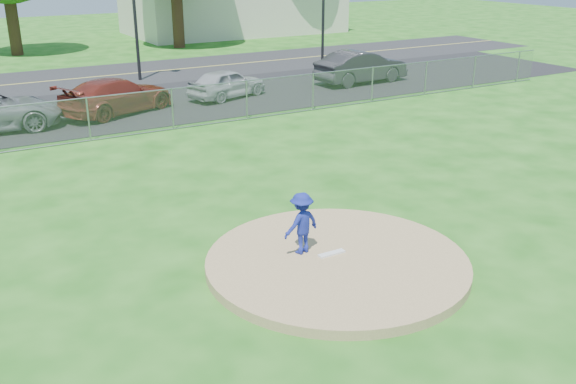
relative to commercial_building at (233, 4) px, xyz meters
name	(u,v)px	position (x,y,z in m)	size (l,w,h in m)	color
ground	(167,147)	(-16.00, -28.00, -2.16)	(120.00, 120.00, 0.00)	#1A5913
pitchers_mound	(337,262)	(-16.00, -38.00, -2.06)	(5.40, 5.40, 0.20)	#A38459
pitching_rubber	(332,253)	(-16.00, -37.80, -1.94)	(0.60, 0.15, 0.04)	white
chain_link_fence	(146,113)	(-16.00, -26.00, -1.41)	(40.00, 0.06, 1.50)	gray
parking_lot	(112,108)	(-16.00, -21.50, -2.15)	(50.00, 8.00, 0.01)	black
street	(70,79)	(-16.00, -14.00, -2.16)	(60.00, 7.00, 0.01)	#242427
commercial_building	(233,4)	(0.00, 0.00, 0.00)	(16.40, 9.40, 4.30)	beige
traffic_signal_right	(327,2)	(-1.76, -16.00, 1.20)	(1.28, 0.20, 5.60)	black
pitcher	(302,223)	(-16.49, -37.39, -1.30)	(0.85, 0.49, 1.32)	navy
parked_car_darkred	(117,96)	(-16.01, -22.49, -1.44)	(1.98, 4.87, 1.41)	maroon
parked_car_pearl	(227,83)	(-10.99, -22.07, -1.51)	(1.51, 3.76, 1.28)	#B0B3B4
parked_car_charcoal	(361,67)	(-3.81, -22.24, -1.37)	(1.66, 4.75, 1.57)	#2A2A2D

